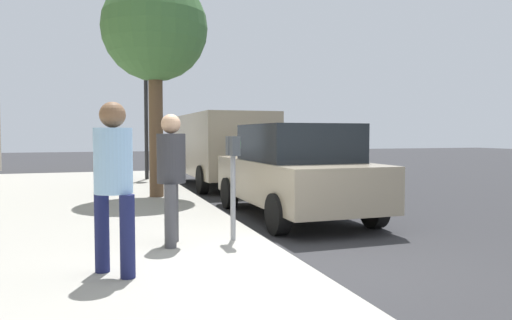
% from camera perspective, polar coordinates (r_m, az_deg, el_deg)
% --- Properties ---
extents(ground_plane, '(80.00, 80.00, 0.00)m').
position_cam_1_polar(ground_plane, '(5.82, 4.54, -12.75)').
color(ground_plane, '#2B2B2D').
rests_on(ground_plane, ground).
extents(sidewalk_slab, '(28.00, 6.00, 0.15)m').
position_cam_1_polar(sidewalk_slab, '(5.44, -26.97, -13.39)').
color(sidewalk_slab, gray).
rests_on(sidewalk_slab, ground_plane).
extents(parking_meter, '(0.36, 0.12, 1.41)m').
position_cam_1_polar(parking_meter, '(6.45, -2.76, -0.65)').
color(parking_meter, gray).
rests_on(parking_meter, sidewalk_slab).
extents(pedestrian_at_meter, '(0.51, 0.37, 1.70)m').
position_cam_1_polar(pedestrian_at_meter, '(6.28, -10.07, -1.06)').
color(pedestrian_at_meter, '#47474C').
rests_on(pedestrian_at_meter, sidewalk_slab).
extents(pedestrian_bystander, '(0.45, 0.39, 1.76)m').
position_cam_1_polar(pedestrian_bystander, '(5.05, -16.62, -1.55)').
color(pedestrian_bystander, '#191E4C').
rests_on(pedestrian_bystander, sidewalk_slab).
extents(parked_sedan_near, '(4.42, 2.00, 1.77)m').
position_cam_1_polar(parked_sedan_near, '(9.10, 4.61, -1.27)').
color(parked_sedan_near, gray).
rests_on(parked_sedan_near, ground_plane).
extents(parked_van_far, '(5.22, 2.17, 2.18)m').
position_cam_1_polar(parked_van_far, '(14.56, -4.22, 1.79)').
color(parked_van_far, gray).
rests_on(parked_van_far, ground_plane).
extents(street_tree, '(2.38, 2.38, 5.02)m').
position_cam_1_polar(street_tree, '(11.45, -11.96, 14.85)').
color(street_tree, brown).
rests_on(street_tree, sidewalk_slab).
extents(traffic_signal, '(0.24, 0.44, 3.60)m').
position_cam_1_polar(traffic_signal, '(15.67, -12.60, 6.64)').
color(traffic_signal, black).
rests_on(traffic_signal, sidewalk_slab).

